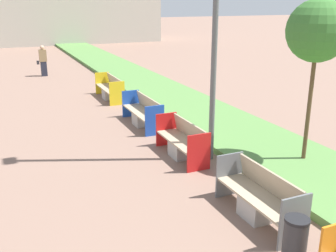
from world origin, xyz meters
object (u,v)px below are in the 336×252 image
sapling_tree_near (318,32)px  bench_grey_frame (259,200)px  litter_bin (295,243)px  pedestrian_walking (43,61)px  bench_red_frame (182,144)px  bench_yellow_frame (110,90)px  bench_blue_frame (143,114)px

sapling_tree_near → bench_grey_frame: bearing=-147.4°
litter_bin → pedestrian_walking: pedestrian_walking is taller
bench_red_frame → sapling_tree_near: (2.55, -1.70, 2.91)m
bench_red_frame → litter_bin: bench_red_frame is taller
bench_yellow_frame → sapling_tree_near: 9.47m
bench_grey_frame → litter_bin: bearing=-105.7°
litter_bin → pedestrian_walking: bearing=94.7°
bench_yellow_frame → litter_bin: (-0.41, -11.71, 0.06)m
bench_red_frame → bench_yellow_frame: 6.94m
bench_blue_frame → litter_bin: size_ratio=2.67×
bench_red_frame → bench_blue_frame: same height
sapling_tree_near → pedestrian_walking: bearing=106.3°
bench_blue_frame → bench_yellow_frame: bearing=90.0°
bench_blue_frame → bench_red_frame: bearing=-90.1°
pedestrian_walking → bench_yellow_frame: bearing=-73.7°
litter_bin → sapling_tree_near: (2.95, 3.07, 2.84)m
litter_bin → pedestrian_walking: (-1.48, 18.18, 0.40)m
litter_bin → sapling_tree_near: 5.12m
bench_yellow_frame → litter_bin: size_ratio=2.65×
bench_yellow_frame → litter_bin: bearing=-92.0°
bench_yellow_frame → bench_red_frame: bearing=-90.0°
bench_red_frame → pedestrian_walking: 13.55m
sapling_tree_near → bench_yellow_frame: bearing=106.4°
litter_bin → bench_yellow_frame: bearing=88.0°
pedestrian_walking → sapling_tree_near: bearing=-73.7°
bench_red_frame → bench_blue_frame: (0.00, 3.00, 0.01)m
bench_blue_frame → bench_yellow_frame: 3.94m
bench_grey_frame → sapling_tree_near: size_ratio=0.51×
bench_yellow_frame → bench_grey_frame: bearing=-90.0°
bench_yellow_frame → pedestrian_walking: 6.76m
bench_blue_frame → bench_yellow_frame: (-0.00, 3.94, -0.00)m
bench_red_frame → bench_blue_frame: size_ratio=0.87×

